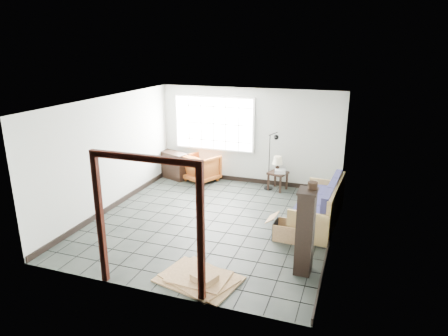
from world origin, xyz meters
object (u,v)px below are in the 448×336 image
at_px(futon_sofa, 321,208).
at_px(armchair, 202,167).
at_px(tall_shelf, 305,231).
at_px(side_table, 278,175).

height_order(futon_sofa, armchair, futon_sofa).
bearing_deg(tall_shelf, futon_sofa, 89.03).
relative_size(futon_sofa, tall_shelf, 1.49).
height_order(armchair, tall_shelf, tall_shelf).
xyz_separation_m(side_table, tall_shelf, (1.25, -3.77, 0.34)).
bearing_deg(armchair, futon_sofa, 178.51).
height_order(futon_sofa, tall_shelf, tall_shelf).
xyz_separation_m(futon_sofa, tall_shelf, (-0.05, -2.06, 0.40)).
relative_size(armchair, tall_shelf, 0.57).
relative_size(armchair, side_table, 1.51).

